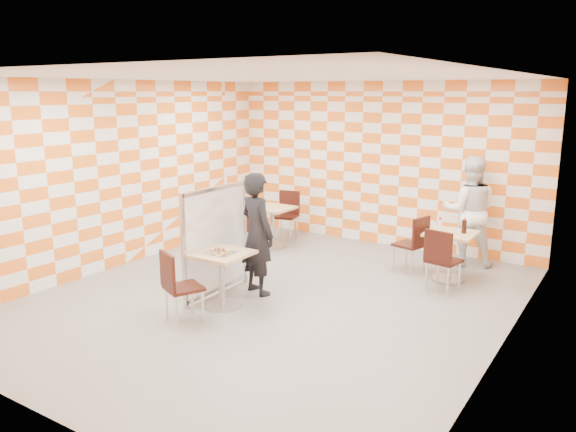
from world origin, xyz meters
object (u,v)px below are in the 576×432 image
object	(u,v)px
empty_table	(272,220)
chair_empty_near	(252,225)
man_dark	(257,234)
sport_bottle	(440,224)
chair_second_front	(441,256)
second_table	(450,248)
man_white	(469,211)
chair_second_side	(415,240)
partition	(216,240)
main_table	(222,270)
soda_bottle	(464,226)
chair_main_front	(176,282)
chair_empty_far	(287,211)

from	to	relation	value
empty_table	chair_empty_near	xyz separation A→B (m)	(-0.01, -0.61, 0.04)
man_dark	sport_bottle	xyz separation A→B (m)	(1.94, 2.06, -0.03)
chair_second_front	sport_bottle	bearing A→B (deg)	110.49
chair_empty_near	sport_bottle	bearing A→B (deg)	10.11
second_table	man_white	size ratio (longest dim) A/B	0.41
chair_second_side	sport_bottle	distance (m)	0.48
chair_second_front	partition	bearing A→B (deg)	-145.87
main_table	empty_table	xyz separation A→B (m)	(-1.10, 2.79, 0.00)
partition	soda_bottle	world-z (taller)	partition
main_table	chair_second_front	size ratio (longest dim) A/B	0.81
chair_main_front	chair_second_side	distance (m)	3.88
sport_bottle	second_table	bearing A→B (deg)	-12.38
man_dark	man_white	size ratio (longest dim) A/B	0.96
partition	chair_empty_far	bearing A→B (deg)	105.25
chair_empty_far	man_dark	bearing A→B (deg)	-65.06
chair_main_front	partition	distance (m)	1.13
chair_second_side	soda_bottle	xyz separation A→B (m)	(0.74, 0.03, 0.31)
main_table	chair_second_front	xyz separation A→B (m)	(2.27, 2.09, 0.04)
empty_table	man_dark	bearing A→B (deg)	-60.62
second_table	chair_empty_far	bearing A→B (deg)	167.02
chair_empty_near	chair_empty_far	distance (m)	1.31
chair_second_front	man_dark	world-z (taller)	man_dark
chair_empty_far	man_dark	size ratio (longest dim) A/B	0.53
main_table	chair_empty_near	xyz separation A→B (m)	(-1.11, 2.18, 0.04)
partition	man_dark	size ratio (longest dim) A/B	0.89
partition	sport_bottle	size ratio (longest dim) A/B	7.75
second_table	man_dark	xyz separation A→B (m)	(-2.13, -2.02, 0.36)
chair_second_side	partition	bearing A→B (deg)	-129.85
chair_second_front	chair_second_side	size ratio (longest dim) A/B	1.00
empty_table	chair_empty_near	distance (m)	0.61
empty_table	partition	distance (m)	2.60
chair_main_front	chair_empty_near	size ratio (longest dim) A/B	1.00
chair_main_front	chair_empty_near	xyz separation A→B (m)	(-1.01, 2.93, 0.00)
main_table	chair_second_side	xyz separation A→B (m)	(1.65, 2.72, 0.04)
sport_bottle	soda_bottle	xyz separation A→B (m)	(0.36, 0.01, 0.01)
partition	chair_second_front	bearing A→B (deg)	34.13
main_table	soda_bottle	size ratio (longest dim) A/B	3.26
chair_second_front	partition	world-z (taller)	partition
chair_second_front	chair_empty_near	world-z (taller)	same
chair_main_front	chair_empty_far	xyz separation A→B (m)	(-1.12, 4.24, 0.00)
second_table	chair_empty_far	size ratio (longest dim) A/B	0.81
man_white	sport_bottle	bearing A→B (deg)	57.96
man_dark	man_white	world-z (taller)	man_white
chair_second_front	man_white	size ratio (longest dim) A/B	0.51
chair_second_front	man_dark	distance (m)	2.62
main_table	chair_empty_far	distance (m)	3.70
second_table	partition	distance (m)	3.51
chair_second_front	chair_empty_far	size ratio (longest dim) A/B	1.00
chair_main_front	sport_bottle	xyz separation A→B (m)	(2.12, 3.49, 0.29)
second_table	chair_main_front	size ratio (longest dim) A/B	0.81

